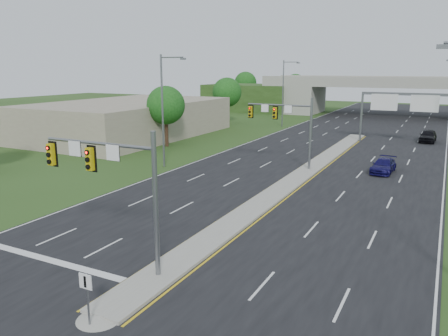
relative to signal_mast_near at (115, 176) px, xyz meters
name	(u,v)px	position (x,y,z in m)	size (l,w,h in m)	color
ground	(158,278)	(2.26, 0.07, -4.73)	(240.00, 240.00, 0.00)	#264016
road	(333,153)	(2.26, 35.07, -4.72)	(24.00, 160.00, 0.02)	black
median	(303,174)	(2.26, 23.07, -4.63)	(2.00, 54.00, 0.16)	gray
median_nose	(99,317)	(2.26, -3.93, -4.63)	(2.00, 2.00, 0.16)	gray
lane_markings	(314,162)	(1.66, 28.99, -4.70)	(23.72, 160.00, 0.01)	gold
signal_mast_near	(115,176)	(0.00, 0.00, 0.00)	(6.62, 0.60, 7.00)	slate
signal_mast_far	(288,121)	(0.00, 25.00, 0.00)	(6.62, 0.60, 7.00)	slate
keep_right_sign	(87,291)	(2.26, -4.45, -3.21)	(0.60, 0.13, 2.20)	slate
sign_gantry	(406,104)	(8.95, 44.99, 0.51)	(11.58, 0.44, 6.67)	slate
overpass	(386,99)	(2.26, 80.07, -1.17)	(80.00, 14.00, 8.10)	gray
lightpole_l_mid	(164,106)	(-11.03, 20.07, 1.38)	(2.85, 0.25, 11.00)	slate
lightpole_l_far	(284,90)	(-11.03, 55.07, 1.38)	(2.85, 0.25, 11.00)	slate
tree_l_near	(166,105)	(-17.74, 30.07, 0.45)	(4.80, 4.80, 7.60)	#382316
tree_l_mid	(227,92)	(-21.74, 55.07, 0.78)	(5.20, 5.20, 8.12)	#382316
tree_back_a	(245,83)	(-35.74, 94.07, 1.11)	(6.00, 6.00, 8.85)	#382316
tree_back_b	(295,85)	(-21.74, 94.07, 0.78)	(5.60, 5.60, 8.32)	#382316
commercial_building	(129,119)	(-27.74, 35.07, -2.23)	(18.00, 30.00, 5.00)	gray
car_far_b	(383,166)	(8.80, 27.43, -4.05)	(1.85, 4.54, 1.32)	#0F0B45
car_far_c	(428,136)	(11.69, 48.83, -3.87)	(1.97, 4.89, 1.66)	black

